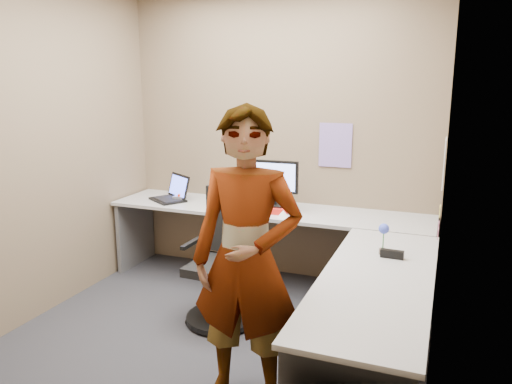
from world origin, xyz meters
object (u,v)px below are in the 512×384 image
at_px(person, 246,261).
at_px(desk, 293,248).
at_px(monitor, 274,179).
at_px(office_chair, 224,269).

bearing_deg(person, desk, 88.50).
relative_size(desk, monitor, 6.92).
distance_m(desk, monitor, 0.75).
xyz_separation_m(desk, person, (0.06, -1.10, 0.29)).
bearing_deg(monitor, office_chair, -105.36).
bearing_deg(office_chair, desk, 24.68).
bearing_deg(office_chair, monitor, 78.79).
relative_size(desk, person, 1.70).
bearing_deg(monitor, person, -78.59).
height_order(monitor, person, person).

